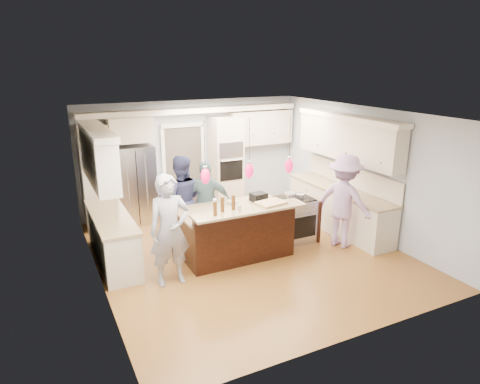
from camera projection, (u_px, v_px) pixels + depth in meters
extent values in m
plane|color=#9E672B|center=(248.00, 253.00, 8.34)|extent=(6.00, 6.00, 0.00)
cube|color=#B2BCC6|center=(193.00, 156.00, 10.51)|extent=(5.50, 0.04, 2.70)
cube|color=#B2BCC6|center=(357.00, 247.00, 5.37)|extent=(5.50, 0.04, 2.70)
cube|color=#B2BCC6|center=(94.00, 208.00, 6.78)|extent=(0.04, 6.00, 2.70)
cube|color=#B2BCC6|center=(363.00, 171.00, 9.10)|extent=(0.04, 6.00, 2.70)
cube|color=white|center=(249.00, 113.00, 7.54)|extent=(5.50, 6.00, 0.04)
cube|color=#B7B7BC|center=(134.00, 185.00, 9.69)|extent=(0.90, 0.70, 1.80)
cube|color=beige|center=(226.00, 163.00, 10.61)|extent=(0.72, 0.64, 2.30)
cube|color=black|center=(231.00, 150.00, 10.21)|extent=(0.60, 0.02, 0.35)
cube|color=black|center=(231.00, 170.00, 10.36)|extent=(0.60, 0.02, 0.50)
cylinder|color=#B7B7BC|center=(232.00, 160.00, 10.25)|extent=(0.55, 0.02, 0.02)
cube|color=beige|center=(96.00, 178.00, 9.33)|extent=(0.60, 0.58, 2.30)
cube|color=beige|center=(129.00, 129.00, 9.37)|extent=(0.95, 0.58, 0.55)
cube|color=beige|center=(260.00, 128.00, 10.94)|extent=(1.70, 0.35, 0.85)
cube|color=beige|center=(194.00, 110.00, 10.01)|extent=(5.30, 0.38, 0.12)
cube|color=#4C443A|center=(183.00, 169.00, 10.49)|extent=(0.90, 0.06, 2.10)
cube|color=white|center=(182.00, 125.00, 10.14)|extent=(1.04, 0.06, 0.10)
cube|color=beige|center=(338.00, 209.00, 9.48)|extent=(0.60, 3.00, 0.88)
cube|color=tan|center=(339.00, 189.00, 9.34)|extent=(0.64, 3.05, 0.04)
cube|color=beige|center=(347.00, 140.00, 9.08)|extent=(0.35, 3.00, 0.85)
cube|color=beige|center=(349.00, 117.00, 8.93)|extent=(0.37, 3.10, 0.10)
cube|color=beige|center=(113.00, 239.00, 7.88)|extent=(0.60, 2.20, 0.88)
cube|color=tan|center=(110.00, 216.00, 7.75)|extent=(0.64, 2.25, 0.04)
cube|color=beige|center=(98.00, 158.00, 7.38)|extent=(0.35, 2.20, 0.85)
cube|color=beige|center=(96.00, 130.00, 7.24)|extent=(0.37, 2.30, 0.10)
cube|color=black|center=(233.00, 232.00, 8.23)|extent=(2.00, 1.00, 0.88)
cube|color=tan|center=(233.00, 209.00, 8.10)|extent=(2.10, 1.10, 0.04)
cube|color=black|center=(246.00, 237.00, 7.72)|extent=(2.00, 0.12, 1.08)
cube|color=tan|center=(250.00, 210.00, 7.44)|extent=(2.10, 0.42, 0.04)
cube|color=black|center=(259.00, 197.00, 8.49)|extent=(0.33, 0.28, 0.16)
cube|color=#B7B7BC|center=(293.00, 220.00, 8.81)|extent=(0.76, 0.66, 0.90)
cube|color=black|center=(302.00, 228.00, 8.54)|extent=(0.65, 0.01, 0.45)
cube|color=black|center=(294.00, 199.00, 8.68)|extent=(0.72, 0.59, 0.02)
cube|color=black|center=(310.00, 217.00, 8.99)|extent=(0.06, 0.71, 0.88)
cylinder|color=black|center=(205.00, 144.00, 6.77)|extent=(0.01, 0.01, 0.75)
ellipsoid|color=#C00B3F|center=(205.00, 176.00, 6.93)|extent=(0.15, 0.15, 0.26)
cylinder|color=black|center=(249.00, 140.00, 7.11)|extent=(0.01, 0.01, 0.75)
ellipsoid|color=#C00B3F|center=(249.00, 171.00, 7.27)|extent=(0.15, 0.15, 0.26)
cylinder|color=black|center=(290.00, 137.00, 7.45)|extent=(0.01, 0.01, 0.75)
ellipsoid|color=#C00B3F|center=(289.00, 166.00, 7.60)|extent=(0.15, 0.15, 0.26)
imported|color=gray|center=(170.00, 230.00, 6.97)|extent=(0.70, 0.46, 1.89)
imported|color=navy|center=(181.00, 200.00, 8.56)|extent=(1.07, 0.95, 1.83)
imported|color=slate|center=(207.00, 203.00, 8.61)|extent=(1.08, 0.75, 1.71)
imported|color=#AB86B4|center=(344.00, 201.00, 8.42)|extent=(1.14, 1.39, 1.88)
cube|color=#836547|center=(336.00, 230.00, 9.48)|extent=(0.68, 0.94, 0.01)
cylinder|color=silver|center=(215.00, 207.00, 7.09)|extent=(0.09, 0.09, 0.29)
cylinder|color=#44270C|center=(222.00, 205.00, 7.27)|extent=(0.09, 0.09, 0.26)
cylinder|color=#44270C|center=(215.00, 209.00, 7.09)|extent=(0.07, 0.07, 0.25)
cylinder|color=#44270C|center=(233.00, 202.00, 7.38)|extent=(0.08, 0.08, 0.26)
cylinder|color=#B7B7BC|center=(240.00, 208.00, 7.33)|extent=(0.06, 0.06, 0.11)
cube|color=tan|center=(271.00, 203.00, 7.70)|extent=(0.56, 0.44, 0.04)
cylinder|color=#B7B7BC|center=(290.00, 196.00, 8.61)|extent=(0.22, 0.22, 0.13)
cylinder|color=#B7B7BC|center=(300.00, 196.00, 8.67)|extent=(0.17, 0.17, 0.09)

